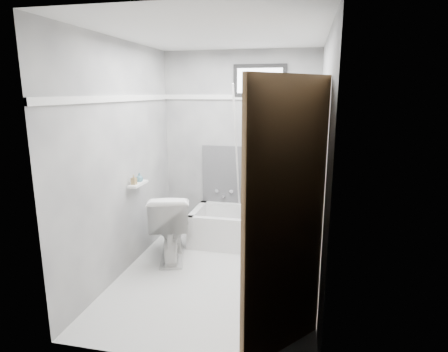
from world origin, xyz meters
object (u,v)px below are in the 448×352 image
(office_chair, at_px, (272,196))
(soap_bottle_a, at_px, (134,180))
(toilet, at_px, (171,226))
(bathtub, at_px, (252,228))
(door, at_px, (324,241))
(soap_bottle_b, at_px, (139,177))

(office_chair, height_order, soap_bottle_a, office_chair)
(toilet, bearing_deg, bathtub, -161.49)
(door, distance_m, soap_bottle_b, 2.46)
(office_chair, relative_size, soap_bottle_b, 9.91)
(bathtub, distance_m, soap_bottle_b, 1.54)
(door, bearing_deg, office_chair, 102.70)
(bathtub, xyz_separation_m, toilet, (-0.85, -0.60, 0.18))
(toilet, distance_m, soap_bottle_a, 0.69)
(bathtub, xyz_separation_m, office_chair, (0.24, 0.05, 0.43))
(bathtub, xyz_separation_m, soap_bottle_a, (-1.17, -0.81, 0.76))
(door, height_order, soap_bottle_b, door)
(soap_bottle_a, bearing_deg, office_chair, 31.41)
(office_chair, distance_m, toilet, 1.29)
(bathtub, distance_m, toilet, 1.05)
(door, bearing_deg, toilet, 134.80)
(bathtub, bearing_deg, office_chair, 11.73)
(office_chair, xyz_separation_m, soap_bottle_a, (-1.41, -0.86, 0.33))
(toilet, xyz_separation_m, door, (1.60, -1.61, 0.61))
(toilet, bearing_deg, office_chair, -165.91)
(office_chair, relative_size, soap_bottle_a, 9.15)
(bathtub, bearing_deg, soap_bottle_b, -150.15)
(bathtub, distance_m, door, 2.46)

